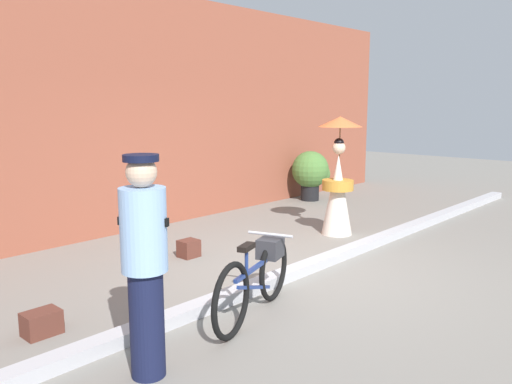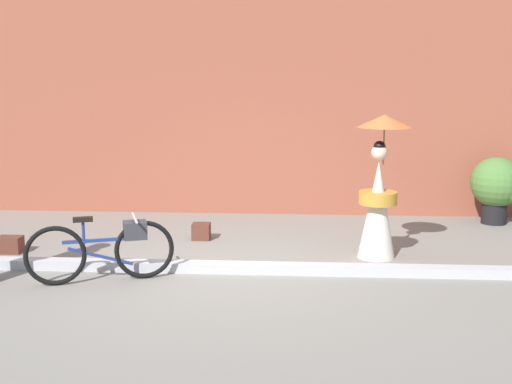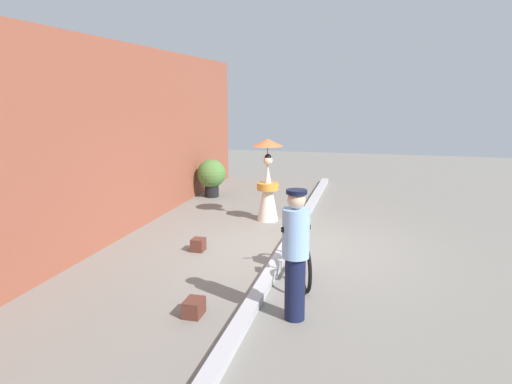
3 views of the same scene
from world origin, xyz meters
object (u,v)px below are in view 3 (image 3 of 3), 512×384
at_px(person_officer, 296,252).
at_px(person_with_parasol, 268,182).
at_px(bicycle_near_officer, 299,253).
at_px(potted_plant_by_door, 212,175).
at_px(backpack_spare, 199,244).
at_px(backpack_on_pavement, 194,307).

height_order(person_officer, person_with_parasol, person_with_parasol).
relative_size(bicycle_near_officer, person_officer, 0.96).
bearing_deg(person_with_parasol, person_officer, -163.29).
distance_m(person_officer, potted_plant_by_door, 7.53).
height_order(bicycle_near_officer, backpack_spare, bicycle_near_officer).
bearing_deg(person_officer, backpack_spare, 44.14).
bearing_deg(backpack_spare, backpack_on_pavement, -160.38).
bearing_deg(potted_plant_by_door, backpack_spare, -163.96).
xyz_separation_m(person_officer, potted_plant_by_door, (6.70, 3.43, -0.29)).
relative_size(bicycle_near_officer, backpack_on_pavement, 5.16).
xyz_separation_m(potted_plant_by_door, backpack_spare, (-4.49, -1.29, -0.48)).
bearing_deg(backpack_spare, person_officer, -135.86).
distance_m(bicycle_near_officer, person_with_parasol, 3.47).
height_order(bicycle_near_officer, potted_plant_by_door, potted_plant_by_door).
bearing_deg(bicycle_near_officer, backpack_on_pavement, 145.87).
bearing_deg(person_with_parasol, backpack_spare, 162.61).
height_order(potted_plant_by_door, backpack_spare, potted_plant_by_door).
bearing_deg(backpack_on_pavement, bicycle_near_officer, -34.13).
relative_size(person_with_parasol, potted_plant_by_door, 1.75).
bearing_deg(backpack_spare, potted_plant_by_door, 16.04).
bearing_deg(person_officer, potted_plant_by_door, 27.14).
relative_size(bicycle_near_officer, backpack_spare, 6.40).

